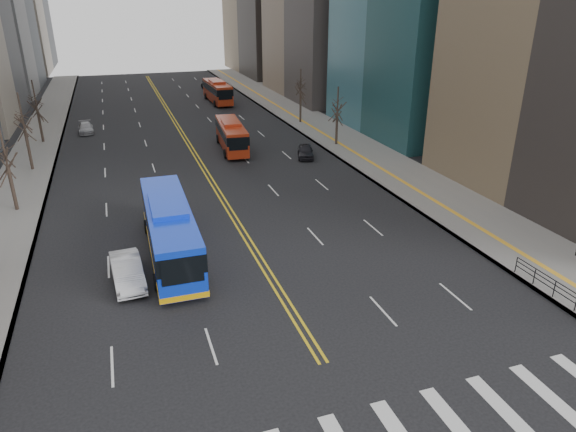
{
  "coord_description": "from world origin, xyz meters",
  "views": [
    {
      "loc": [
        -7.74,
        -12.61,
        15.62
      ],
      "look_at": [
        0.78,
        12.45,
        4.33
      ],
      "focal_mm": 32.0,
      "sensor_mm": 36.0,
      "label": 1
    }
  ],
  "objects": [
    {
      "name": "centerline",
      "position": [
        0.0,
        55.0,
        0.01
      ],
      "size": [
        0.55,
        100.0,
        0.01
      ],
      "color": "gold",
      "rests_on": "ground"
    },
    {
      "name": "red_bus_near",
      "position": [
        4.23,
        42.03,
        1.8
      ],
      "size": [
        3.2,
        10.25,
        3.23
      ],
      "color": "#A72B11",
      "rests_on": "ground"
    },
    {
      "name": "car_dark_mid",
      "position": [
        10.93,
        36.56,
        0.68
      ],
      "size": [
        2.75,
        4.28,
        1.36
      ],
      "primitive_type": "imported",
      "rotation": [
        0.0,
        0.0,
        -0.31
      ],
      "color": "black",
      "rests_on": "ground"
    },
    {
      "name": "sidewalk_right",
      "position": [
        17.5,
        45.0,
        0.07
      ],
      "size": [
        7.0,
        130.0,
        0.15
      ],
      "primitive_type": "cube",
      "color": "slate",
      "rests_on": "ground"
    },
    {
      "name": "car_white",
      "position": [
        -8.18,
        15.52,
        0.79
      ],
      "size": [
        1.99,
        4.9,
        1.58
      ],
      "primitive_type": "imported",
      "rotation": [
        0.0,
        0.0,
        0.07
      ],
      "color": "white",
      "rests_on": "ground"
    },
    {
      "name": "blue_bus",
      "position": [
        -5.28,
        18.28,
        1.95
      ],
      "size": [
        3.08,
        12.86,
        3.72
      ],
      "color": "#0E34D9",
      "rests_on": "ground"
    },
    {
      "name": "car_silver",
      "position": [
        -11.34,
        55.58,
        0.62
      ],
      "size": [
        1.96,
        4.33,
        1.23
      ],
      "primitive_type": "imported",
      "rotation": [
        0.0,
        0.0,
        0.06
      ],
      "color": "#9F9FA4",
      "rests_on": "ground"
    },
    {
      "name": "pedestrian_railing",
      "position": [
        14.3,
        6.0,
        0.82
      ],
      "size": [
        0.06,
        6.06,
        1.02
      ],
      "color": "black",
      "rests_on": "sidewalk_right"
    },
    {
      "name": "car_dark_far",
      "position": [
        10.1,
        83.15,
        0.69
      ],
      "size": [
        4.01,
        5.44,
        1.37
      ],
      "primitive_type": "imported",
      "rotation": [
        0.0,
        0.0,
        0.4
      ],
      "color": "black",
      "rests_on": "ground"
    },
    {
      "name": "street_trees",
      "position": [
        -7.18,
        34.55,
        4.87
      ],
      "size": [
        35.2,
        47.2,
        7.6
      ],
      "color": "black",
      "rests_on": "ground"
    },
    {
      "name": "red_bus_far",
      "position": [
        8.43,
        70.19,
        1.94
      ],
      "size": [
        2.95,
        11.03,
        3.49
      ],
      "color": "#A72B11",
      "rests_on": "ground"
    },
    {
      "name": "sidewalk_left",
      "position": [
        -16.5,
        45.0,
        0.07
      ],
      "size": [
        5.0,
        130.0,
        0.15
      ],
      "primitive_type": "cube",
      "color": "slate",
      "rests_on": "ground"
    }
  ]
}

